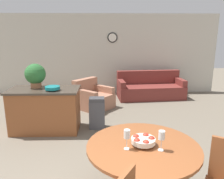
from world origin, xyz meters
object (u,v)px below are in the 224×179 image
Objects in this scene: teal_bowl at (52,88)px; trash_bin at (97,113)px; potted_plant at (35,75)px; wine_glass_left at (127,135)px; kitchen_island at (46,110)px; fruit_bowl at (143,140)px; couch at (150,89)px; wine_glass_right at (162,136)px; dining_table at (143,158)px; armchair at (93,98)px.

teal_bowl is 0.43× the size of trash_bin.
wine_glass_left is at bearing -53.91° from potted_plant.
kitchen_island is at bearing -34.36° from potted_plant.
fruit_bowl is at bearing 22.77° from wine_glass_left.
teal_bowl reaches higher than couch.
trash_bin is 0.31× the size of couch.
wine_glass_right reaches higher than fruit_bowl.
dining_table is 3.02m from potted_plant.
armchair is (-0.60, 3.69, -0.64)m from wine_glass_left.
trash_bin is at bearing -133.53° from armchair.
wine_glass_left is 0.46× the size of potted_plant.
dining_table is at bearing -53.00° from teal_bowl.
wine_glass_left is at bearing -57.86° from teal_bowl.
fruit_bowl is at bearing -128.02° from armchair.
teal_bowl is 3.68m from couch.
fruit_bowl is 0.23× the size of armchair.
dining_table is at bearing -51.22° from kitchen_island.
fruit_bowl is 0.24m from wine_glass_right.
dining_table is 1.91× the size of trash_bin.
kitchen_island is (-1.71, 2.13, -0.12)m from dining_table.
wine_glass_left is at bearing -131.24° from armchair.
trash_bin is at bearing -1.97° from potted_plant.
armchair is at bearing 104.64° from wine_glass_right.
trash_bin is (-0.81, 2.34, -0.58)m from wine_glass_right.
wine_glass_right reaches higher than kitchen_island.
teal_bowl reaches higher than wine_glass_left.
wine_glass_right is (0.18, -0.12, 0.34)m from dining_table.
wine_glass_right is 0.78× the size of teal_bowl.
potted_plant is at bearing 130.12° from fruit_bowl.
wine_glass_right is 2.70m from teal_bowl.
potted_plant is 3.84m from couch.
dining_table is 0.91× the size of kitchen_island.
dining_table is 4.71m from couch.
fruit_bowl is 3.74m from armchair.
couch is (1.20, 4.68, -0.63)m from wine_glass_left.
trash_bin is 0.56× the size of armchair.
wine_glass_left is 0.78× the size of teal_bowl.
kitchen_island is at bearing 124.38° from wine_glass_left.
fruit_bowl is 0.94× the size of teal_bowl.
wine_glass_right is 2.54m from trash_bin.
potted_plant is at bearing 131.16° from wine_glass_right.
potted_plant is (-2.08, 2.38, 0.26)m from wine_glass_right.
teal_bowl is (-1.30, 2.07, 0.04)m from wine_glass_left.
potted_plant is (-1.91, 2.26, 0.60)m from dining_table.
fruit_bowl is 0.19× the size of kitchen_island.
fruit_bowl is 2.35m from trash_bin.
wine_glass_left is 0.34× the size of trash_bin.
trash_bin is (-0.63, 2.22, -0.47)m from fruit_bowl.
wine_glass_left reaches higher than couch.
fruit_bowl is 0.41× the size of trash_bin.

